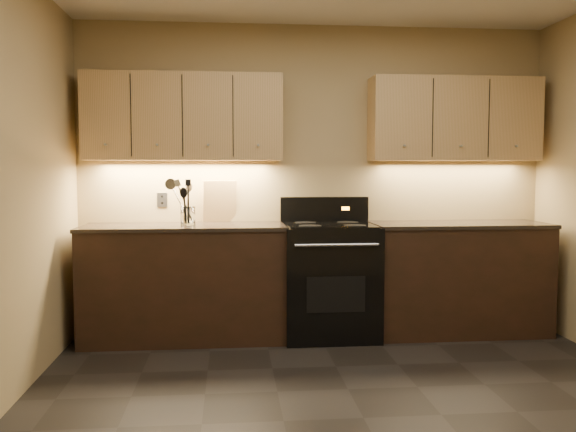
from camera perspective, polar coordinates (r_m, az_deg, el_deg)
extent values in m
plane|color=black|center=(3.58, 7.08, -18.24)|extent=(4.00, 4.00, 0.00)
cube|color=tan|center=(5.27, 2.49, 3.55)|extent=(4.00, 0.04, 2.60)
cube|color=black|center=(5.02, -9.66, -6.30)|extent=(1.60, 0.60, 0.90)
cube|color=#362A22|center=(4.96, -9.73, -1.01)|extent=(1.62, 0.62, 0.03)
cube|color=black|center=(5.36, 15.58, -5.73)|extent=(1.44, 0.60, 0.90)
cube|color=#362A22|center=(5.30, 15.68, -0.77)|extent=(1.46, 0.62, 0.03)
cube|color=black|center=(5.05, 3.88, -6.08)|extent=(0.76, 0.65, 0.92)
cube|color=black|center=(4.98, 3.91, -0.82)|extent=(0.70, 0.60, 0.01)
cube|color=black|center=(5.26, 3.41, 0.60)|extent=(0.76, 0.07, 0.22)
cube|color=orange|center=(5.25, 5.41, 0.71)|extent=(0.06, 0.00, 0.03)
cylinder|color=silver|center=(4.66, 4.58, -2.72)|extent=(0.65, 0.02, 0.02)
cube|color=black|center=(4.74, 4.52, -7.34)|extent=(0.46, 0.00, 0.28)
cylinder|color=black|center=(4.81, 2.08, -0.91)|extent=(0.18, 0.18, 0.00)
cylinder|color=black|center=(4.87, 6.28, -0.87)|extent=(0.18, 0.18, 0.00)
cylinder|color=black|center=(5.11, 1.64, -0.61)|extent=(0.18, 0.18, 0.00)
cylinder|color=black|center=(5.16, 5.61, -0.57)|extent=(0.18, 0.18, 0.00)
cube|color=tan|center=(5.10, -9.73, 9.09)|extent=(1.60, 0.30, 0.70)
cube|color=tan|center=(5.44, 15.30, 8.70)|extent=(1.44, 0.30, 0.70)
cube|color=#B2B5BA|center=(5.25, -11.69, 1.50)|extent=(0.08, 0.01, 0.12)
cylinder|color=white|center=(4.95, -9.35, 0.02)|extent=(0.15, 0.15, 0.15)
cylinder|color=white|center=(4.95, -9.34, -0.74)|extent=(0.12, 0.12, 0.02)
cube|color=tan|center=(5.19, -6.41, 1.37)|extent=(0.29, 0.13, 0.35)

